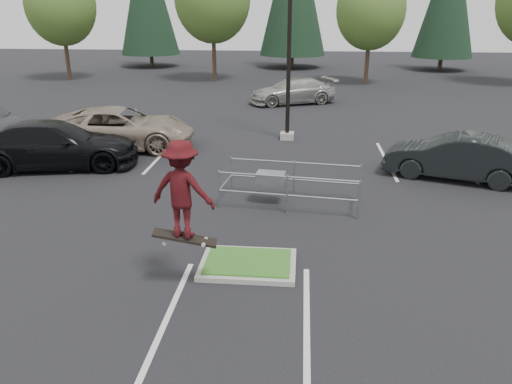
# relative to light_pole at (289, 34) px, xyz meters

# --- Properties ---
(ground) EXTENTS (120.00, 120.00, 0.00)m
(ground) POSITION_rel_light_pole_xyz_m (-0.50, -12.00, -4.56)
(ground) COLOR black
(ground) RESTS_ON ground
(grass_median) EXTENTS (2.20, 1.60, 0.16)m
(grass_median) POSITION_rel_light_pole_xyz_m (-0.50, -12.00, -4.48)
(grass_median) COLOR #A5A399
(grass_median) RESTS_ON ground
(stall_lines) EXTENTS (22.62, 17.60, 0.01)m
(stall_lines) POSITION_rel_light_pole_xyz_m (-1.85, -5.98, -4.56)
(stall_lines) COLOR silver
(stall_lines) RESTS_ON ground
(light_pole) EXTENTS (0.70, 0.60, 10.12)m
(light_pole) POSITION_rel_light_pole_xyz_m (0.00, 0.00, 0.00)
(light_pole) COLOR #A5A399
(light_pole) RESTS_ON ground
(decid_a) EXTENTS (5.44, 5.44, 8.91)m
(decid_a) POSITION_rel_light_pole_xyz_m (-18.51, 18.03, 1.02)
(decid_a) COLOR #38281C
(decid_a) RESTS_ON ground
(decid_b) EXTENTS (5.89, 5.89, 9.64)m
(decid_b) POSITION_rel_light_pole_xyz_m (-6.51, 18.53, 1.48)
(decid_b) COLOR #38281C
(decid_b) RESTS_ON ground
(decid_c) EXTENTS (5.12, 5.12, 8.38)m
(decid_c) POSITION_rel_light_pole_xyz_m (5.49, 17.83, 0.69)
(decid_c) COLOR #38281C
(decid_c) RESTS_ON ground
(cart_corral) EXTENTS (4.27, 1.96, 1.17)m
(cart_corral) POSITION_rel_light_pole_xyz_m (-0.10, -7.94, -3.82)
(cart_corral) COLOR #989BA0
(cart_corral) RESTS_ON ground
(skateboarder) EXTENTS (1.43, 0.98, 2.25)m
(skateboarder) POSITION_rel_light_pole_xyz_m (-1.70, -13.00, -2.33)
(skateboarder) COLOR black
(skateboarder) RESTS_ON ground
(car_l_tan) EXTENTS (6.47, 3.55, 1.72)m
(car_l_tan) POSITION_rel_light_pole_xyz_m (-7.00, -2.21, -3.70)
(car_l_tan) COLOR gray
(car_l_tan) RESTS_ON ground
(car_l_black) EXTENTS (6.30, 3.57, 1.72)m
(car_l_black) POSITION_rel_light_pole_xyz_m (-8.50, -5.00, -3.70)
(car_l_black) COLOR black
(car_l_black) RESTS_ON ground
(car_r_charc) EXTENTS (5.04, 3.12, 1.57)m
(car_r_charc) POSITION_rel_light_pole_xyz_m (6.00, -5.00, -3.77)
(car_r_charc) COLOR black
(car_r_charc) RESTS_ON ground
(car_far_silver) EXTENTS (5.75, 4.02, 1.55)m
(car_far_silver) POSITION_rel_light_pole_xyz_m (0.13, 8.89, -3.79)
(car_far_silver) COLOR #A2A29D
(car_far_silver) RESTS_ON ground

